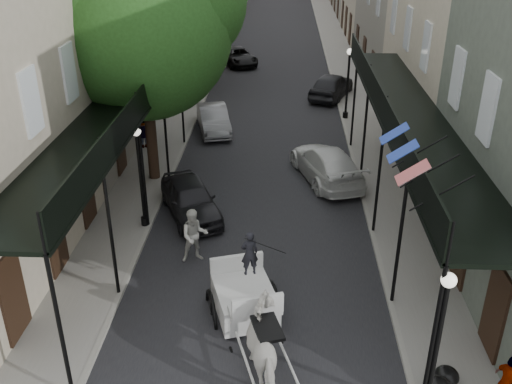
# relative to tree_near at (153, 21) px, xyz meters

# --- Properties ---
(ground) EXTENTS (140.00, 140.00, 0.00)m
(ground) POSITION_rel_tree_near_xyz_m (4.20, -10.18, -6.49)
(ground) COLOR gray
(ground) RESTS_ON ground
(road) EXTENTS (8.00, 90.00, 0.01)m
(road) POSITION_rel_tree_near_xyz_m (4.20, 9.82, -6.48)
(road) COLOR black
(road) RESTS_ON ground
(sidewalk_left) EXTENTS (2.20, 90.00, 0.12)m
(sidewalk_left) POSITION_rel_tree_near_xyz_m (-0.80, 9.82, -6.43)
(sidewalk_left) COLOR gray
(sidewalk_left) RESTS_ON ground
(sidewalk_right) EXTENTS (2.20, 90.00, 0.12)m
(sidewalk_right) POSITION_rel_tree_near_xyz_m (9.20, 9.82, -6.43)
(sidewalk_right) COLOR gray
(sidewalk_right) RESTS_ON ground
(gallery_left) EXTENTS (2.20, 18.05, 4.88)m
(gallery_left) POSITION_rel_tree_near_xyz_m (-0.59, -3.20, -2.44)
(gallery_left) COLOR black
(gallery_left) RESTS_ON sidewalk_left
(gallery_right) EXTENTS (2.20, 18.05, 4.88)m
(gallery_right) POSITION_rel_tree_near_xyz_m (8.99, -3.20, -2.44)
(gallery_right) COLOR black
(gallery_right) RESTS_ON sidewalk_right
(tree_near) EXTENTS (7.31, 6.80, 9.63)m
(tree_near) POSITION_rel_tree_near_xyz_m (0.00, 0.00, 0.00)
(tree_near) COLOR #382619
(tree_near) RESTS_ON sidewalk_left
(lamppost_right_near) EXTENTS (0.32, 0.32, 3.71)m
(lamppost_right_near) POSITION_rel_tree_near_xyz_m (8.30, -12.18, -4.44)
(lamppost_right_near) COLOR black
(lamppost_right_near) RESTS_ON sidewalk_right
(lamppost_left) EXTENTS (0.32, 0.32, 3.71)m
(lamppost_left) POSITION_rel_tree_near_xyz_m (0.10, -4.18, -4.44)
(lamppost_left) COLOR black
(lamppost_left) RESTS_ON sidewalk_left
(lamppost_right_far) EXTENTS (0.32, 0.32, 3.71)m
(lamppost_right_far) POSITION_rel_tree_near_xyz_m (8.30, 7.82, -4.44)
(lamppost_right_far) COLOR black
(lamppost_right_far) RESTS_ON sidewalk_right
(horse) EXTENTS (1.59, 2.36, 1.83)m
(horse) POSITION_rel_tree_near_xyz_m (4.71, -11.18, -5.57)
(horse) COLOR silver
(horse) RESTS_ON ground
(carriage) EXTENTS (2.40, 3.03, 3.06)m
(carriage) POSITION_rel_tree_near_xyz_m (3.85, -8.46, -5.30)
(carriage) COLOR black
(carriage) RESTS_ON ground
(pedestrian_walking) EXTENTS (1.05, 0.91, 1.82)m
(pedestrian_walking) POSITION_rel_tree_near_xyz_m (2.20, -6.16, -5.58)
(pedestrian_walking) COLOR beige
(pedestrian_walking) RESTS_ON ground
(pedestrian_sidewalk_left) EXTENTS (1.10, 1.02, 1.49)m
(pedestrian_sidewalk_left) POSITION_rel_tree_near_xyz_m (-1.60, 3.12, -5.62)
(pedestrian_sidewalk_left) COLOR gray
(pedestrian_sidewalk_left) RESTS_ON sidewalk_left
(car_left_near) EXTENTS (3.09, 4.34, 1.37)m
(car_left_near) POSITION_rel_tree_near_xyz_m (1.60, -3.18, -5.80)
(car_left_near) COLOR black
(car_left_near) RESTS_ON ground
(car_left_mid) EXTENTS (2.28, 4.18, 1.31)m
(car_left_mid) POSITION_rel_tree_near_xyz_m (1.41, 5.72, -5.83)
(car_left_mid) COLOR gray
(car_left_mid) RESTS_ON ground
(car_left_far) EXTENTS (3.46, 4.77, 1.21)m
(car_left_far) POSITION_rel_tree_near_xyz_m (1.60, 19.57, -5.89)
(car_left_far) COLOR black
(car_left_far) RESTS_ON ground
(car_right_near) EXTENTS (3.35, 5.25, 1.42)m
(car_right_near) POSITION_rel_tree_near_xyz_m (6.80, 0.21, -5.78)
(car_right_near) COLOR silver
(car_right_near) RESTS_ON ground
(car_right_far) EXTENTS (3.25, 4.75, 1.50)m
(car_right_far) POSITION_rel_tree_near_xyz_m (7.80, 11.78, -5.74)
(car_right_far) COLOR black
(car_right_far) RESTS_ON ground
(trash_bags) EXTENTS (0.93, 1.08, 0.57)m
(trash_bags) POSITION_rel_tree_near_xyz_m (8.76, -11.65, -6.10)
(trash_bags) COLOR black
(trash_bags) RESTS_ON sidewalk_right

